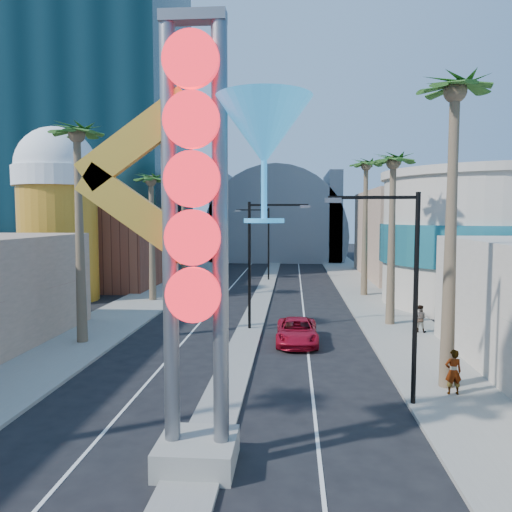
{
  "coord_description": "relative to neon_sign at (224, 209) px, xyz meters",
  "views": [
    {
      "loc": [
        2.69,
        -10.53,
        7.12
      ],
      "look_at": [
        0.5,
        18.79,
        4.77
      ],
      "focal_mm": 35.0,
      "sensor_mm": 36.0,
      "label": 1
    }
  ],
  "objects": [
    {
      "name": "pedestrian_a",
      "position": [
        8.16,
        6.11,
        -6.26
      ],
      "size": [
        0.67,
        0.46,
        1.78
      ],
      "primitive_type": "imported",
      "rotation": [
        0.0,
        0.0,
        3.19
      ],
      "color": "gray",
      "rests_on": "sidewalk_east"
    },
    {
      "name": "neon_sign",
      "position": [
        0.0,
        0.0,
        0.0
      ],
      "size": [
        6.53,
        2.6,
        12.55
      ],
      "color": "gray",
      "rests_on": "ground"
    },
    {
      "name": "palm_3",
      "position": [
        -9.82,
        39.04,
        2.17
      ],
      "size": [
        2.4,
        2.4,
        11.2
      ],
      "color": "brown",
      "rests_on": "ground"
    },
    {
      "name": "palm_7",
      "position": [
        8.18,
        31.04,
        3.52
      ],
      "size": [
        2.4,
        2.4,
        12.7
      ],
      "color": "brown",
      "rests_on": "ground"
    },
    {
      "name": "pedestrian_b",
      "position": [
        9.5,
        16.77,
        -6.33
      ],
      "size": [
        0.97,
        0.87,
        1.65
      ],
      "primitive_type": "imported",
      "rotation": [
        0.0,
        0.0,
        2.78
      ],
      "color": "gray",
      "rests_on": "sidewalk_east"
    },
    {
      "name": "turquoise_building",
      "position": [
        17.18,
        27.04,
        -2.06
      ],
      "size": [
        16.6,
        16.6,
        10.6
      ],
      "color": "#B6AB9A",
      "rests_on": "ground"
    },
    {
      "name": "streetlight_0",
      "position": [
        -0.27,
        17.04,
        -2.43
      ],
      "size": [
        3.79,
        0.25,
        8.0
      ],
      "color": "black",
      "rests_on": "ground"
    },
    {
      "name": "median",
      "position": [
        -0.82,
        35.04,
        -7.23
      ],
      "size": [
        1.6,
        84.0,
        0.15
      ],
      "primitive_type": "cube",
      "color": "gray",
      "rests_on": "ground"
    },
    {
      "name": "beer_mug",
      "position": [
        -17.82,
        27.04,
        0.54
      ],
      "size": [
        7.0,
        7.0,
        14.5
      ],
      "color": "#C37A1A",
      "rests_on": "ground"
    },
    {
      "name": "canopy",
      "position": [
        -0.82,
        69.04,
        -3.0
      ],
      "size": [
        22.0,
        16.0,
        22.0
      ],
      "color": "slate",
      "rests_on": "ground"
    },
    {
      "name": "sidewalk_west",
      "position": [
        -10.32,
        32.04,
        -7.23
      ],
      "size": [
        5.0,
        100.0,
        0.15
      ],
      "primitive_type": "cube",
      "color": "gray",
      "rests_on": "ground"
    },
    {
      "name": "palm_6",
      "position": [
        8.18,
        19.04,
        2.62
      ],
      "size": [
        2.4,
        2.4,
        11.7
      ],
      "color": "brown",
      "rests_on": "ground"
    },
    {
      "name": "sidewalk_east",
      "position": [
        8.68,
        32.04,
        -7.23
      ],
      "size": [
        5.0,
        100.0,
        0.15
      ],
      "primitive_type": "cube",
      "color": "gray",
      "rests_on": "ground"
    },
    {
      "name": "hotel_tower",
      "position": [
        -22.82,
        49.04,
        17.69
      ],
      "size": [
        20.0,
        20.0,
        50.0
      ],
      "primitive_type": "cube",
      "color": "black",
      "rests_on": "ground"
    },
    {
      "name": "filler_east",
      "position": [
        15.18,
        45.04,
        -2.31
      ],
      "size": [
        10.0,
        20.0,
        10.0
      ],
      "primitive_type": "cube",
      "color": "#9D7E65",
      "rests_on": "ground"
    },
    {
      "name": "streetlight_2",
      "position": [
        5.91,
        5.04,
        -2.47
      ],
      "size": [
        3.45,
        0.25,
        8.0
      ],
      "color": "black",
      "rests_on": "ground"
    },
    {
      "name": "palm_5",
      "position": [
        8.18,
        7.04,
        3.96
      ],
      "size": [
        2.4,
        2.4,
        13.2
      ],
      "color": "brown",
      "rests_on": "ground"
    },
    {
      "name": "palm_2",
      "position": [
        -9.82,
        27.04,
        2.17
      ],
      "size": [
        2.4,
        2.4,
        11.2
      ],
      "color": "brown",
      "rests_on": "ground"
    },
    {
      "name": "brick_filler_west",
      "position": [
        -16.82,
        35.04,
        -3.31
      ],
      "size": [
        10.0,
        10.0,
        8.0
      ],
      "primitive_type": "cube",
      "color": "brown",
      "rests_on": "ground"
    },
    {
      "name": "streetlight_1",
      "position": [
        -1.36,
        41.04,
        -2.43
      ],
      "size": [
        3.79,
        0.25,
        8.0
      ],
      "color": "black",
      "rests_on": "ground"
    },
    {
      "name": "red_pickup",
      "position": [
        2.12,
        14.08,
        -6.62
      ],
      "size": [
        2.29,
        4.94,
        1.37
      ],
      "primitive_type": "imported",
      "rotation": [
        0.0,
        0.0,
        0.0
      ],
      "color": "#B00D24",
      "rests_on": "ground"
    },
    {
      "name": "palm_1",
      "position": [
        -9.82,
        13.04,
        3.52
      ],
      "size": [
        2.4,
        2.4,
        12.7
      ],
      "color": "brown",
      "rests_on": "ground"
    }
  ]
}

